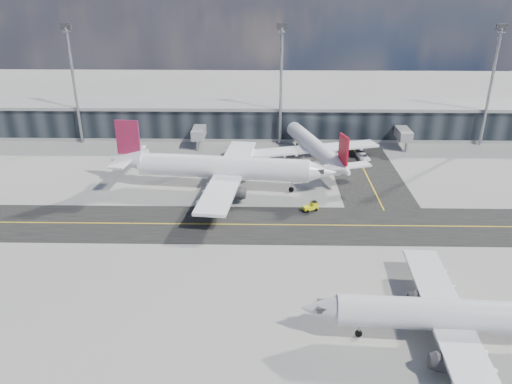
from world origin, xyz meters
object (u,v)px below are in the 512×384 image
at_px(service_van, 363,157).
at_px(airliner_near, 464,316).
at_px(baggage_tug, 312,206).
at_px(airliner_redtail, 315,147).
at_px(airliner_af, 220,168).

bearing_deg(service_van, airliner_near, -96.34).
xyz_separation_m(baggage_tug, service_van, (14.13, 26.92, -0.13)).
relative_size(airliner_near, service_van, 7.22).
xyz_separation_m(airliner_redtail, service_van, (11.50, 1.85, -2.90)).
bearing_deg(airliner_near, airliner_redtail, 14.46).
bearing_deg(airliner_redtail, airliner_af, -158.74).
xyz_separation_m(airliner_af, baggage_tug, (17.29, -9.99, -3.56)).
relative_size(airliner_af, airliner_near, 1.21).
bearing_deg(service_van, baggage_tug, -124.31).
distance_m(airliner_redtail, service_van, 12.00).
height_order(airliner_af, airliner_near, airliner_af).
height_order(airliner_af, baggage_tug, airliner_af).
relative_size(baggage_tug, service_van, 0.58).
bearing_deg(airliner_redtail, service_van, -6.73).
distance_m(airliner_af, baggage_tug, 20.28).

